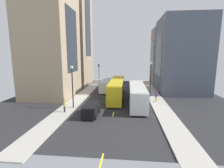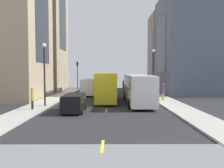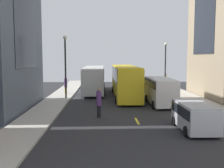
{
  "view_description": "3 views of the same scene",
  "coord_description": "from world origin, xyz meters",
  "px_view_note": "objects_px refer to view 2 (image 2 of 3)",
  "views": [
    {
      "loc": [
        -1.97,
        32.73,
        8.28
      ],
      "look_at": [
        1.37,
        -2.04,
        2.17
      ],
      "focal_mm": 26.54,
      "sensor_mm": 36.0,
      "label": 1
    },
    {
      "loc": [
        -0.41,
        32.26,
        3.72
      ],
      "look_at": [
        -0.62,
        -2.66,
        1.86
      ],
      "focal_mm": 36.65,
      "sensor_mm": 36.0,
      "label": 2
    },
    {
      "loc": [
        -2.46,
        -29.12,
        4.54
      ],
      "look_at": [
        -1.51,
        -2.32,
        1.88
      ],
      "focal_mm": 42.49,
      "sensor_mm": 36.0,
      "label": 3
    }
  ],
  "objects_px": {
    "city_bus_white": "(138,87)",
    "delivery_van_white": "(89,86)",
    "pedestrian_crossing_near": "(163,92)",
    "pedestrian_walking_far": "(123,86)",
    "car_silver_1": "(92,85)",
    "car_black_0": "(74,102)",
    "streetcar_yellow": "(107,84)",
    "pedestrian_crossing_mid": "(32,97)",
    "traffic_light_near_corner": "(77,70)"
  },
  "relations": [
    {
      "from": "streetcar_yellow",
      "to": "pedestrian_crossing_near",
      "type": "relative_size",
      "value": 6.52
    },
    {
      "from": "delivery_van_white",
      "to": "pedestrian_crossing_near",
      "type": "relative_size",
      "value": 2.94
    },
    {
      "from": "pedestrian_crossing_near",
      "to": "pedestrian_crossing_mid",
      "type": "height_order",
      "value": "pedestrian_crossing_near"
    },
    {
      "from": "traffic_light_near_corner",
      "to": "car_silver_1",
      "type": "bearing_deg",
      "value": 154.89
    },
    {
      "from": "city_bus_white",
      "to": "car_silver_1",
      "type": "height_order",
      "value": "city_bus_white"
    },
    {
      "from": "city_bus_white",
      "to": "streetcar_yellow",
      "type": "height_order",
      "value": "streetcar_yellow"
    },
    {
      "from": "delivery_van_white",
      "to": "traffic_light_near_corner",
      "type": "height_order",
      "value": "traffic_light_near_corner"
    },
    {
      "from": "pedestrian_walking_far",
      "to": "pedestrian_crossing_mid",
      "type": "bearing_deg",
      "value": 147.05
    },
    {
      "from": "city_bus_white",
      "to": "delivery_van_white",
      "type": "bearing_deg",
      "value": -55.36
    },
    {
      "from": "delivery_van_white",
      "to": "pedestrian_walking_far",
      "type": "relative_size",
      "value": 2.73
    },
    {
      "from": "car_black_0",
      "to": "traffic_light_near_corner",
      "type": "bearing_deg",
      "value": -82.44
    },
    {
      "from": "city_bus_white",
      "to": "car_silver_1",
      "type": "relative_size",
      "value": 2.85
    },
    {
      "from": "pedestrian_walking_far",
      "to": "car_silver_1",
      "type": "bearing_deg",
      "value": 50.32
    },
    {
      "from": "pedestrian_crossing_mid",
      "to": "pedestrian_crossing_near",
      "type": "bearing_deg",
      "value": -135.67
    },
    {
      "from": "city_bus_white",
      "to": "pedestrian_crossing_mid",
      "type": "xyz_separation_m",
      "value": [
        10.66,
        4.9,
        -0.73
      ]
    },
    {
      "from": "streetcar_yellow",
      "to": "delivery_van_white",
      "type": "distance_m",
      "value": 6.29
    },
    {
      "from": "pedestrian_crossing_mid",
      "to": "traffic_light_near_corner",
      "type": "relative_size",
      "value": 0.37
    },
    {
      "from": "delivery_van_white",
      "to": "car_black_0",
      "type": "bearing_deg",
      "value": 90.51
    },
    {
      "from": "delivery_van_white",
      "to": "car_silver_1",
      "type": "distance_m",
      "value": 9.07
    },
    {
      "from": "car_black_0",
      "to": "delivery_van_white",
      "type": "bearing_deg",
      "value": -89.49
    },
    {
      "from": "delivery_van_white",
      "to": "traffic_light_near_corner",
      "type": "bearing_deg",
      "value": -72.66
    },
    {
      "from": "pedestrian_crossing_mid",
      "to": "delivery_van_white",
      "type": "bearing_deg",
      "value": -87.11
    },
    {
      "from": "delivery_van_white",
      "to": "pedestrian_crossing_near",
      "type": "distance_m",
      "value": 12.69
    },
    {
      "from": "city_bus_white",
      "to": "delivery_van_white",
      "type": "height_order",
      "value": "city_bus_white"
    },
    {
      "from": "pedestrian_walking_far",
      "to": "pedestrian_crossing_mid",
      "type": "distance_m",
      "value": 22.01
    },
    {
      "from": "pedestrian_walking_far",
      "to": "pedestrian_crossing_mid",
      "type": "height_order",
      "value": "pedestrian_walking_far"
    },
    {
      "from": "pedestrian_walking_far",
      "to": "car_black_0",
      "type": "bearing_deg",
      "value": 157.88
    },
    {
      "from": "pedestrian_walking_far",
      "to": "city_bus_white",
      "type": "bearing_deg",
      "value": 176.79
    },
    {
      "from": "car_silver_1",
      "to": "pedestrian_crossing_near",
      "type": "height_order",
      "value": "pedestrian_crossing_near"
    },
    {
      "from": "car_black_0",
      "to": "car_silver_1",
      "type": "height_order",
      "value": "car_silver_1"
    },
    {
      "from": "delivery_van_white",
      "to": "pedestrian_walking_far",
      "type": "bearing_deg",
      "value": -138.85
    },
    {
      "from": "streetcar_yellow",
      "to": "pedestrian_crossing_near",
      "type": "bearing_deg",
      "value": 163.43
    },
    {
      "from": "car_black_0",
      "to": "pedestrian_crossing_near",
      "type": "relative_size",
      "value": 2.09
    },
    {
      "from": "city_bus_white",
      "to": "pedestrian_crossing_mid",
      "type": "height_order",
      "value": "city_bus_white"
    },
    {
      "from": "car_silver_1",
      "to": "pedestrian_walking_far",
      "type": "bearing_deg",
      "value": 146.76
    },
    {
      "from": "city_bus_white",
      "to": "traffic_light_near_corner",
      "type": "relative_size",
      "value": 2.07
    },
    {
      "from": "pedestrian_crossing_near",
      "to": "traffic_light_near_corner",
      "type": "relative_size",
      "value": 0.37
    },
    {
      "from": "car_black_0",
      "to": "car_silver_1",
      "type": "distance_m",
      "value": 24.32
    },
    {
      "from": "car_black_0",
      "to": "traffic_light_near_corner",
      "type": "distance_m",
      "value": 26.19
    },
    {
      "from": "delivery_van_white",
      "to": "pedestrian_crossing_mid",
      "type": "bearing_deg",
      "value": 74.76
    },
    {
      "from": "city_bus_white",
      "to": "pedestrian_walking_far",
      "type": "relative_size",
      "value": 5.23
    },
    {
      "from": "delivery_van_white",
      "to": "pedestrian_walking_far",
      "type": "xyz_separation_m",
      "value": [
        -5.85,
        -5.11,
        -0.33
      ]
    },
    {
      "from": "pedestrian_walking_far",
      "to": "streetcar_yellow",
      "type": "bearing_deg",
      "value": 158.41
    },
    {
      "from": "pedestrian_walking_far",
      "to": "pedestrian_crossing_near",
      "type": "bearing_deg",
      "value": -167.87
    },
    {
      "from": "delivery_van_white",
      "to": "car_silver_1",
      "type": "bearing_deg",
      "value": -88.96
    },
    {
      "from": "car_black_0",
      "to": "car_silver_1",
      "type": "bearing_deg",
      "value": -89.29
    },
    {
      "from": "delivery_van_white",
      "to": "pedestrian_crossing_mid",
      "type": "distance_m",
      "value": 15.11
    },
    {
      "from": "car_silver_1",
      "to": "pedestrian_walking_far",
      "type": "distance_m",
      "value": 7.2
    },
    {
      "from": "delivery_van_white",
      "to": "pedestrian_crossing_mid",
      "type": "relative_size",
      "value": 2.94
    },
    {
      "from": "city_bus_white",
      "to": "pedestrian_walking_far",
      "type": "distance_m",
      "value": 14.84
    }
  ]
}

